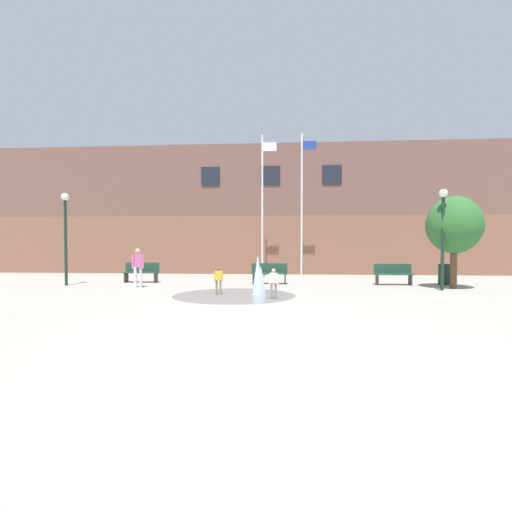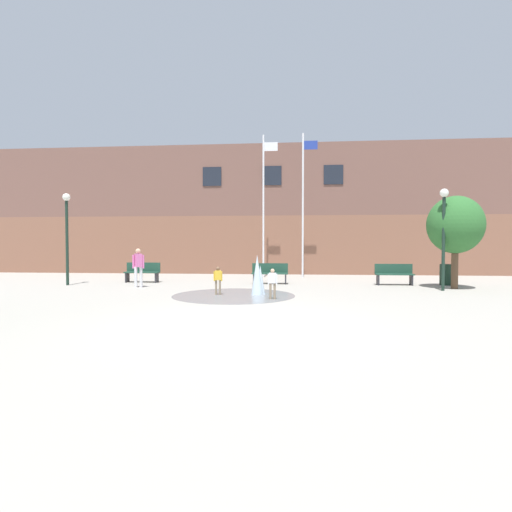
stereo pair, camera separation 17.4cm
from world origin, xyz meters
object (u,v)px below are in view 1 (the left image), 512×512
at_px(park_bench_far_left, 141,272).
at_px(park_bench_far_right, 393,274).
at_px(child_running, 218,278).
at_px(park_bench_under_left_flagpole, 269,273).
at_px(flagpole_left, 263,202).
at_px(child_with_pink_shirt, 274,281).
at_px(street_tree_near_building, 454,225).
at_px(lamp_post_right_lane, 443,224).
at_px(adult_in_red, 138,265).
at_px(trash_can, 445,274).
at_px(flagpole_right, 302,201).
at_px(lamp_post_left_lane, 65,225).

relative_size(park_bench_far_left, park_bench_far_right, 1.00).
bearing_deg(child_running, park_bench_under_left_flagpole, -124.03).
distance_m(park_bench_far_right, flagpole_left, 7.69).
bearing_deg(child_running, child_with_pink_shirt, 142.24).
xyz_separation_m(park_bench_under_left_flagpole, street_tree_near_building, (7.39, -1.28, 2.04)).
xyz_separation_m(child_running, lamp_post_right_lane, (8.29, 2.00, 1.95)).
xyz_separation_m(child_with_pink_shirt, adult_in_red, (-5.61, 2.96, 0.35)).
distance_m(park_bench_under_left_flagpole, flagpole_left, 4.96).
distance_m(park_bench_under_left_flagpole, lamp_post_right_lane, 7.27).
distance_m(park_bench_under_left_flagpole, trash_can, 7.63).
distance_m(park_bench_under_left_flagpole, park_bench_far_right, 5.37).
bearing_deg(flagpole_left, child_with_pink_shirt, -84.12).
bearing_deg(trash_can, park_bench_far_right, -174.24).
relative_size(child_running, lamp_post_right_lane, 0.26).
height_order(park_bench_far_left, child_with_pink_shirt, child_with_pink_shirt).
bearing_deg(park_bench_far_left, flagpole_right, 23.65).
relative_size(adult_in_red, child_running, 1.61).
distance_m(lamp_post_left_lane, trash_can, 16.49).
bearing_deg(park_bench_far_left, flagpole_left, 31.22).
bearing_deg(park_bench_far_right, adult_in_red, -169.79).
bearing_deg(street_tree_near_building, park_bench_under_left_flagpole, 170.20).
bearing_deg(flagpole_left, lamp_post_left_lane, -149.40).
xyz_separation_m(park_bench_far_right, child_running, (-6.97, -3.95, 0.10)).
bearing_deg(flagpole_right, street_tree_near_building, -39.10).
xyz_separation_m(park_bench_under_left_flagpole, child_running, (-1.59, -3.99, 0.10)).
bearing_deg(child_running, flagpole_left, -110.54).
height_order(child_running, flagpole_left, flagpole_left).
relative_size(lamp_post_left_lane, street_tree_near_building, 1.07).
bearing_deg(trash_can, lamp_post_right_lane, -113.37).
bearing_deg(park_bench_far_right, street_tree_near_building, -31.49).
relative_size(park_bench_far_left, flagpole_right, 0.21).
height_order(adult_in_red, trash_can, adult_in_red).
relative_size(park_bench_far_left, trash_can, 1.78).
relative_size(child_running, street_tree_near_building, 0.27).
distance_m(park_bench_far_left, child_with_pink_shirt, 8.08).
height_order(adult_in_red, flagpole_left, flagpole_left).
relative_size(adult_in_red, street_tree_near_building, 0.43).
distance_m(flagpole_left, flagpole_right, 2.08).
relative_size(park_bench_under_left_flagpole, trash_can, 1.78).
distance_m(park_bench_under_left_flagpole, lamp_post_left_lane, 8.99).
height_order(flagpole_left, lamp_post_left_lane, flagpole_left).
xyz_separation_m(child_with_pink_shirt, lamp_post_right_lane, (6.34, 2.93, 1.95)).
xyz_separation_m(flagpole_left, flagpole_right, (2.08, 0.00, 0.02)).
relative_size(park_bench_far_right, child_running, 1.62).
xyz_separation_m(child_with_pink_shirt, lamp_post_left_lane, (-9.00, 3.56, 1.99)).
xyz_separation_m(lamp_post_left_lane, trash_can, (16.28, 1.55, -2.12)).
height_order(park_bench_far_left, street_tree_near_building, street_tree_near_building).
height_order(park_bench_far_left, trash_can, park_bench_far_left).
height_order(park_bench_far_left, flagpole_right, flagpole_right).
relative_size(park_bench_far_right, lamp_post_left_lane, 0.41).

